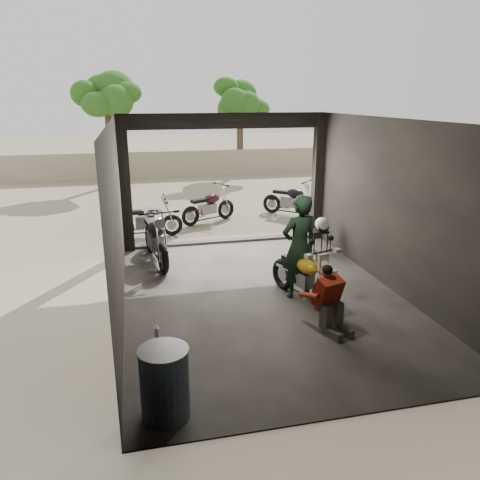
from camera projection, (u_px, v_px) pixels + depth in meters
name	position (u px, v px, depth m)	size (l,w,h in m)	color
ground	(263.00, 297.00, 8.67)	(80.00, 80.00, 0.00)	#7A6D56
garage	(256.00, 223.00, 8.80)	(7.00, 7.13, 3.20)	#2D2B28
boundary_wall	(181.00, 164.00, 21.53)	(18.00, 0.30, 1.20)	gray
tree_left	(106.00, 85.00, 18.49)	(2.20, 2.20, 5.60)	#382B1E
tree_right	(240.00, 97.00, 21.26)	(2.20, 2.20, 5.00)	#382B1E
main_bike	(303.00, 272.00, 8.38)	(0.68, 1.65, 1.10)	beige
left_bike	(155.00, 234.00, 10.33)	(0.79, 1.91, 1.29)	black
outside_bike_a	(147.00, 217.00, 12.25)	(0.66, 1.60, 1.08)	black
outside_bike_b	(209.00, 204.00, 13.67)	(0.67, 1.63, 1.11)	#380D17
outside_bike_c	(291.00, 198.00, 14.45)	(0.69, 1.68, 1.14)	black
rider	(299.00, 247.00, 8.43)	(0.70, 0.46, 1.93)	black
mechanic	(332.00, 302.00, 7.24)	(0.53, 0.72, 1.04)	#A52C16
stool	(319.00, 233.00, 11.06)	(0.39, 0.39, 0.54)	black
helmet	(322.00, 224.00, 10.96)	(0.34, 0.35, 0.32)	silver
oil_drum	(165.00, 384.00, 5.31)	(0.56, 0.56, 0.87)	#374B5D
sign_post	(346.00, 186.00, 11.47)	(0.73, 0.08, 2.18)	black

